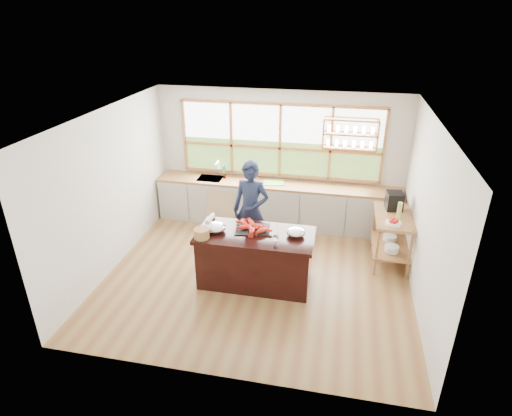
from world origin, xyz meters
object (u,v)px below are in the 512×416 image
(island, at_px, (255,258))
(espresso_machine, at_px, (394,201))
(cook, at_px, (251,210))
(wicker_basket, at_px, (202,233))

(island, bearing_deg, espresso_machine, 32.16)
(espresso_machine, bearing_deg, cook, -174.33)
(espresso_machine, relative_size, wicker_basket, 1.30)
(island, xyz_separation_m, cook, (-0.25, 0.82, 0.44))
(espresso_machine, bearing_deg, island, -155.11)
(cook, xyz_separation_m, espresso_machine, (2.44, 0.56, 0.16))
(island, xyz_separation_m, espresso_machine, (2.19, 1.38, 0.60))
(cook, relative_size, espresso_machine, 5.76)
(espresso_machine, height_order, wicker_basket, espresso_machine)
(island, relative_size, wicker_basket, 7.71)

